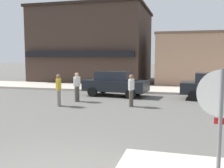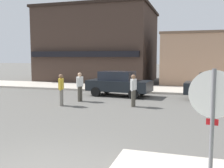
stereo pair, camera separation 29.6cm
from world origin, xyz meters
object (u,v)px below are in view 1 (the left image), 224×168
at_px(pedestrian_kerb_side, 131,89).
at_px(pedestrian_crossing_far, 77,86).
at_px(parked_car_nearest, 115,83).
at_px(parked_car_second, 216,86).
at_px(pedestrian_crossing_near, 59,89).
at_px(stop_sign, 221,114).

bearing_deg(pedestrian_kerb_side, pedestrian_crossing_far, 168.20).
xyz_separation_m(parked_car_nearest, parked_car_second, (5.99, -0.01, 0.00)).
bearing_deg(parked_car_second, pedestrian_crossing_far, -161.35).
relative_size(pedestrian_crossing_near, pedestrian_crossing_far, 1.00).
bearing_deg(pedestrian_crossing_far, parked_car_nearest, 59.00).
xyz_separation_m(pedestrian_crossing_far, pedestrian_kerb_side, (3.19, -0.67, 0.00)).
bearing_deg(stop_sign, parked_car_nearest, 112.96).
bearing_deg(pedestrian_crossing_far, pedestrian_kerb_side, -11.80).
bearing_deg(pedestrian_crossing_near, parked_car_second, 26.98).
height_order(pedestrian_crossing_near, pedestrian_crossing_far, same).
relative_size(stop_sign, pedestrian_crossing_near, 1.43).
height_order(stop_sign, pedestrian_kerb_side, stop_sign).
height_order(stop_sign, parked_car_second, stop_sign).
bearing_deg(parked_car_nearest, pedestrian_kerb_side, -62.83).
xyz_separation_m(stop_sign, pedestrian_crossing_far, (-6.29, 8.67, -0.65)).
bearing_deg(pedestrian_crossing_far, stop_sign, -54.03).
bearing_deg(pedestrian_crossing_far, parked_car_second, 18.65).
relative_size(parked_car_second, pedestrian_crossing_near, 2.55).
height_order(parked_car_nearest, pedestrian_crossing_near, pedestrian_crossing_near).
height_order(parked_car_nearest, pedestrian_crossing_far, pedestrian_crossing_far).
bearing_deg(parked_car_second, pedestrian_crossing_near, -153.02).
height_order(stop_sign, pedestrian_crossing_near, stop_sign).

